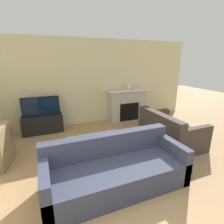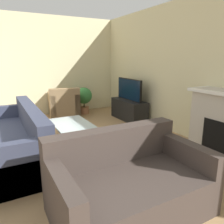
{
  "view_description": "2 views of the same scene",
  "coord_description": "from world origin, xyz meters",
  "px_view_note": "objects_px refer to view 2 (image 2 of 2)",
  "views": [
    {
      "loc": [
        -0.99,
        -1.27,
        2.06
      ],
      "look_at": [
        0.66,
        2.76,
        0.75
      ],
      "focal_mm": 28.0,
      "sensor_mm": 36.0,
      "label": 1
    },
    {
      "loc": [
        3.62,
        0.88,
        1.57
      ],
      "look_at": [
        0.46,
        2.6,
        0.68
      ],
      "focal_mm": 35.0,
      "sensor_mm": 36.0,
      "label": 2
    }
  ],
  "objects_px": {
    "couch_sectional": "(13,141)",
    "potted_plant": "(84,97)",
    "couch_loveseat": "(128,185)",
    "tv": "(129,89)",
    "coffee_table": "(73,126)",
    "armchair_by_window": "(64,106)"
  },
  "relations": [
    {
      "from": "armchair_by_window",
      "to": "potted_plant",
      "type": "distance_m",
      "value": 0.66
    },
    {
      "from": "tv",
      "to": "armchair_by_window",
      "type": "bearing_deg",
      "value": -126.11
    },
    {
      "from": "couch_loveseat",
      "to": "tv",
      "type": "bearing_deg",
      "value": 57.02
    },
    {
      "from": "tv",
      "to": "couch_sectional",
      "type": "distance_m",
      "value": 3.11
    },
    {
      "from": "tv",
      "to": "couch_loveseat",
      "type": "bearing_deg",
      "value": -32.98
    },
    {
      "from": "couch_sectional",
      "to": "potted_plant",
      "type": "bearing_deg",
      "value": 136.73
    },
    {
      "from": "couch_sectional",
      "to": "couch_loveseat",
      "type": "distance_m",
      "value": 2.14
    },
    {
      "from": "coffee_table",
      "to": "armchair_by_window",
      "type": "bearing_deg",
      "value": 168.08
    },
    {
      "from": "tv",
      "to": "potted_plant",
      "type": "distance_m",
      "value": 1.44
    },
    {
      "from": "couch_loveseat",
      "to": "armchair_by_window",
      "type": "xyz_separation_m",
      "value": [
        -4.02,
        0.5,
        0.01
      ]
    },
    {
      "from": "tv",
      "to": "coffee_table",
      "type": "xyz_separation_m",
      "value": [
        1.05,
        -1.87,
        -0.41
      ]
    },
    {
      "from": "couch_sectional",
      "to": "potted_plant",
      "type": "distance_m",
      "value": 3.05
    },
    {
      "from": "couch_loveseat",
      "to": "coffee_table",
      "type": "distance_m",
      "value": 1.93
    },
    {
      "from": "couch_sectional",
      "to": "couch_loveseat",
      "type": "bearing_deg",
      "value": 26.41
    },
    {
      "from": "tv",
      "to": "armchair_by_window",
      "type": "xyz_separation_m",
      "value": [
        -1.04,
        -1.43,
        -0.49
      ]
    },
    {
      "from": "couch_loveseat",
      "to": "armchair_by_window",
      "type": "bearing_deg",
      "value": 82.85
    },
    {
      "from": "coffee_table",
      "to": "couch_loveseat",
      "type": "bearing_deg",
      "value": -1.84
    },
    {
      "from": "couch_loveseat",
      "to": "couch_sectional",
      "type": "bearing_deg",
      "value": 116.41
    },
    {
      "from": "armchair_by_window",
      "to": "couch_loveseat",
      "type": "bearing_deg",
      "value": 91.71
    },
    {
      "from": "couch_loveseat",
      "to": "potted_plant",
      "type": "distance_m",
      "value": 4.29
    },
    {
      "from": "tv",
      "to": "couch_sectional",
      "type": "xyz_separation_m",
      "value": [
        1.06,
        -2.88,
        -0.51
      ]
    },
    {
      "from": "couch_sectional",
      "to": "armchair_by_window",
      "type": "xyz_separation_m",
      "value": [
        -2.1,
        1.46,
        0.01
      ]
    }
  ]
}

